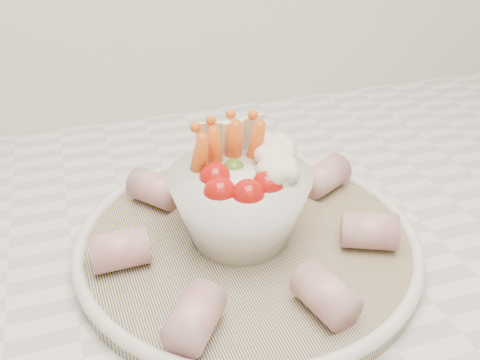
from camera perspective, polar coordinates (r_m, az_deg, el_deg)
name	(u,v)px	position (r m, az deg, el deg)	size (l,w,h in m)	color
serving_platter	(248,241)	(0.50, 0.82, -6.50)	(0.33, 0.33, 0.02)	navy
veggie_bowl	(241,199)	(0.48, 0.13, -2.00)	(0.13, 0.13, 0.11)	silver
cured_meat_rolls	(247,223)	(0.49, 0.70, -4.57)	(0.27, 0.28, 0.03)	#A34A56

